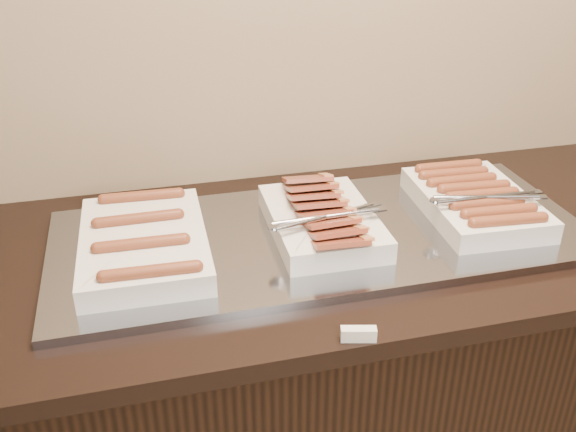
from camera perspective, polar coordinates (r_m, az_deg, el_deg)
The scene contains 6 objects.
counter at distance 1.73m, azimuth 2.43°, elevation -15.04°, with size 2.06×0.76×0.90m.
warming_tray at distance 1.46m, azimuth 3.02°, elevation -1.72°, with size 1.20×0.50×0.02m, color gray.
dish_left at distance 1.39m, azimuth -12.69°, elevation -2.31°, with size 0.27×0.39×0.07m.
dish_center at distance 1.43m, azimuth 3.05°, elevation -0.29°, with size 0.27×0.36×0.09m.
dish_right at distance 1.58m, azimuth 16.32°, elevation 1.30°, with size 0.27×0.37×0.08m.
label_holder at distance 1.16m, azimuth 6.29°, elevation -10.39°, with size 0.06×0.02×0.03m, color silver.
Camera 1 is at (-0.38, 0.92, 1.63)m, focal length 40.00 mm.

